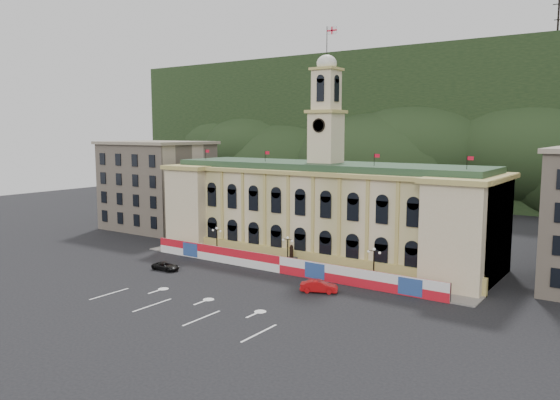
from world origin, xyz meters
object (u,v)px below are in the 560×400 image
Objects in this scene: lamp_center at (288,250)px; black_suv at (166,266)px; statue at (291,261)px; red_sedan at (319,286)px.

black_suv is at bearing -145.25° from lamp_center.
lamp_center reaches higher than statue.
lamp_center reaches higher than black_suv.
lamp_center is 12.19m from red_sedan.
statue is 0.73× the size of red_sedan.
red_sedan is at bearing -85.85° from black_suv.
statue reaches higher than red_sedan.
red_sedan is (9.66, -7.08, -2.28)m from lamp_center.
statue is 0.72× the size of lamp_center.
statue is 0.83× the size of black_suv.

